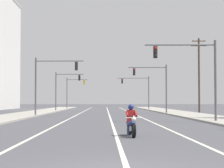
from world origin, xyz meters
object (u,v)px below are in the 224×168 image
Objects in this scene: traffic_signal_far_right at (139,87)px; utility_pole_right_far at (199,73)px; motorcycle_with_rider at (131,123)px; traffic_signal_far_left at (73,89)px; traffic_signal_near_right at (195,68)px; traffic_signal_near_left at (50,77)px; traffic_signal_mid_right at (155,81)px; traffic_signal_mid_left at (64,85)px.

traffic_signal_far_right is 0.60× the size of utility_pole_right_far.
traffic_signal_far_left is (-7.56, 64.16, 3.46)m from motorcycle_with_rider.
traffic_signal_far_right is (-0.31, 46.43, 0.03)m from traffic_signal_near_right.
utility_pole_right_far reaches higher than traffic_signal_near_left.
motorcycle_with_rider is at bearing -74.41° from traffic_signal_near_left.
traffic_signal_far_left is at bearing 104.17° from traffic_signal_near_right.
traffic_signal_near_right and traffic_signal_mid_right have the same top height.
motorcycle_with_rider is at bearing -80.78° from traffic_signal_mid_left.
motorcycle_with_rider is 58.97m from traffic_signal_far_right.
traffic_signal_near_right is at bearing -89.61° from traffic_signal_far_right.
traffic_signal_near_left is at bearing -89.24° from traffic_signal_far_left.
traffic_signal_mid_right is (12.22, 8.37, -0.02)m from traffic_signal_near_left.
traffic_signal_far_left is at bearing 89.53° from traffic_signal_mid_left.
traffic_signal_near_left and traffic_signal_far_left have the same top height.
traffic_signal_mid_right is at bearing -90.15° from traffic_signal_far_right.
traffic_signal_mid_left is 16.72m from traffic_signal_far_left.
traffic_signal_mid_left is at bearing 91.68° from traffic_signal_near_left.
traffic_signal_far_right is 13.94m from traffic_signal_far_left.
motorcycle_with_rider is 0.35× the size of traffic_signal_mid_right.
traffic_signal_far_left is (-0.51, 38.89, -0.07)m from traffic_signal_near_left.
motorcycle_with_rider is 0.35× the size of traffic_signal_near_right.
traffic_signal_near_right is 18.15m from traffic_signal_near_left.
traffic_signal_far_left is (-13.11, 51.96, -0.08)m from traffic_signal_near_right.
traffic_signal_near_right is at bearing -46.03° from traffic_signal_near_left.
traffic_signal_near_right is 46.43m from traffic_signal_far_right.
traffic_signal_near_right is 1.00× the size of traffic_signal_mid_left.
traffic_signal_far_left is at bearing 156.65° from traffic_signal_far_right.
traffic_signal_mid_right is at bearing -47.01° from traffic_signal_mid_left.
traffic_signal_far_left is (0.14, 16.72, -0.03)m from traffic_signal_mid_left.
traffic_signal_far_right is at bearing -23.35° from traffic_signal_far_left.
traffic_signal_mid_right is (5.18, 33.63, 3.51)m from motorcycle_with_rider.
utility_pole_right_far is (19.53, -25.01, 1.52)m from traffic_signal_far_left.
traffic_signal_mid_right and traffic_signal_far_right have the same top height.
traffic_signal_far_right is at bearing 109.06° from utility_pole_right_far.
traffic_signal_far_right is at bearing 40.85° from traffic_signal_mid_left.
utility_pole_right_far is at bearing 39.04° from traffic_signal_mid_right.
traffic_signal_near_right is 1.00× the size of traffic_signal_mid_right.
utility_pole_right_far reaches higher than traffic_signal_near_right.
motorcycle_with_rider is 0.35× the size of traffic_signal_mid_left.
traffic_signal_near_right is 21.43m from traffic_signal_mid_right.
utility_pole_right_far is (6.42, 26.94, 1.44)m from traffic_signal_near_right.
traffic_signal_far_right is (5.24, 58.63, 3.57)m from motorcycle_with_rider.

